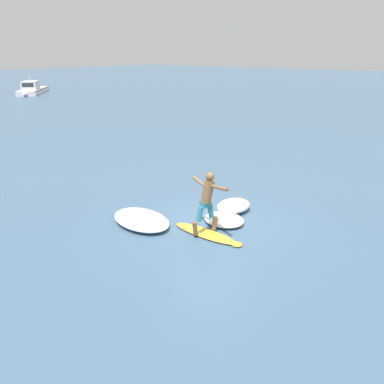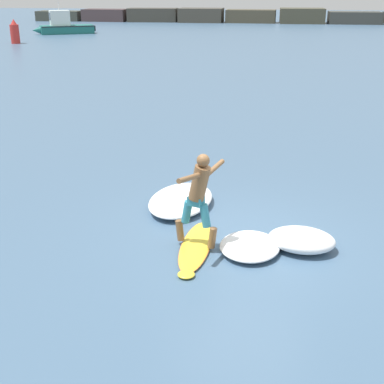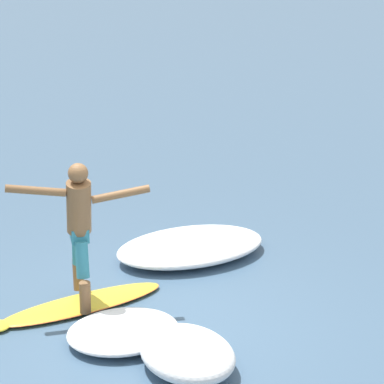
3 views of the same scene
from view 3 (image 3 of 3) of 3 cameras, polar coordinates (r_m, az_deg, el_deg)
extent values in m
plane|color=#44627E|center=(10.40, -2.79, -8.27)|extent=(200.00, 200.00, 0.00)
ellipsoid|color=yellow|center=(10.83, -6.89, -6.98)|extent=(0.53, 2.07, 0.08)
ellipsoid|color=#DB5B2D|center=(10.83, -6.89, -6.98)|extent=(0.55, 2.08, 0.04)
cone|color=black|center=(11.23, -2.97, -6.49)|extent=(0.05, 0.05, 0.14)
cone|color=black|center=(11.28, -3.98, -6.39)|extent=(0.05, 0.05, 0.14)
cone|color=black|center=(11.05, -3.25, -6.93)|extent=(0.05, 0.05, 0.14)
cylinder|color=brown|center=(10.43, -6.72, -6.59)|extent=(0.21, 0.18, 0.40)
cylinder|color=teal|center=(10.41, -6.91, -4.24)|extent=(0.26, 0.21, 0.44)
cylinder|color=brown|center=(11.04, -7.15, -5.15)|extent=(0.21, 0.18, 0.40)
cylinder|color=teal|center=(10.74, -7.14, -3.50)|extent=(0.26, 0.21, 0.44)
cube|color=teal|center=(10.48, -7.08, -2.61)|extent=(0.31, 0.28, 0.16)
cylinder|color=brown|center=(10.30, -7.11, -0.94)|extent=(0.48, 0.40, 0.67)
sphere|color=brown|center=(10.10, -7.16, 1.18)|extent=(0.23, 0.23, 0.23)
cylinder|color=brown|center=(10.27, -4.50, -0.14)|extent=(0.34, 0.66, 0.20)
cylinder|color=brown|center=(10.14, -9.78, 0.09)|extent=(0.32, 0.66, 0.20)
ellipsoid|color=white|center=(10.03, -4.34, -8.71)|extent=(1.17, 1.33, 0.21)
ellipsoid|color=white|center=(12.14, -0.09, -3.44)|extent=(1.54, 2.20, 0.28)
ellipsoid|color=white|center=(9.40, -0.30, -10.11)|extent=(1.32, 1.08, 0.36)
camera|label=1|loc=(16.55, -39.23, 15.18)|focal=35.00mm
camera|label=2|loc=(8.79, -64.23, 6.90)|focal=50.00mm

